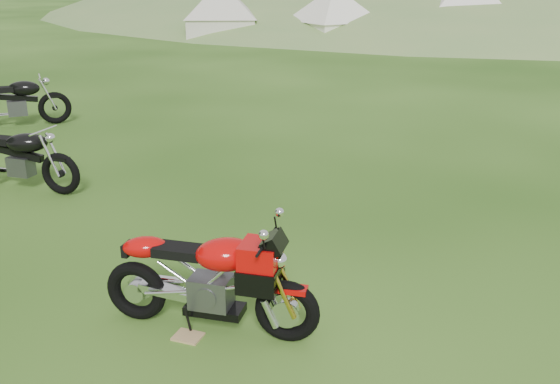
{
  "coord_description": "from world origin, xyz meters",
  "views": [
    {
      "loc": [
        -0.47,
        -6.22,
        2.91
      ],
      "look_at": [
        0.18,
        0.4,
        0.5
      ],
      "focal_mm": 40.0,
      "sensor_mm": 36.0,
      "label": 1
    }
  ],
  "objects_px": {
    "plywood_board": "(188,336)",
    "tent_right": "(466,6)",
    "sport_motorcycle": "(208,272)",
    "vintage_moto_d": "(15,101)",
    "tent_mid": "(334,12)",
    "caravan": "(530,14)",
    "tent_left": "(221,9)",
    "vintage_moto_c": "(19,157)"
  },
  "relations": [
    {
      "from": "vintage_moto_c",
      "to": "tent_mid",
      "type": "bearing_deg",
      "value": 89.85
    },
    {
      "from": "tent_mid",
      "to": "caravan",
      "type": "distance_m",
      "value": 8.74
    },
    {
      "from": "sport_motorcycle",
      "to": "vintage_moto_d",
      "type": "distance_m",
      "value": 8.42
    },
    {
      "from": "plywood_board",
      "to": "tent_right",
      "type": "distance_m",
      "value": 24.06
    },
    {
      "from": "vintage_moto_d",
      "to": "tent_mid",
      "type": "bearing_deg",
      "value": 41.22
    },
    {
      "from": "tent_left",
      "to": "tent_mid",
      "type": "distance_m",
      "value": 4.91
    },
    {
      "from": "plywood_board",
      "to": "tent_left",
      "type": "relative_size",
      "value": 0.08
    },
    {
      "from": "tent_left",
      "to": "tent_right",
      "type": "height_order",
      "value": "tent_right"
    },
    {
      "from": "tent_mid",
      "to": "vintage_moto_d",
      "type": "bearing_deg",
      "value": -146.69
    },
    {
      "from": "plywood_board",
      "to": "vintage_moto_c",
      "type": "height_order",
      "value": "vintage_moto_c"
    },
    {
      "from": "plywood_board",
      "to": "sport_motorcycle",
      "type": "bearing_deg",
      "value": 32.9
    },
    {
      "from": "plywood_board",
      "to": "tent_left",
      "type": "height_order",
      "value": "tent_left"
    },
    {
      "from": "vintage_moto_c",
      "to": "tent_mid",
      "type": "relative_size",
      "value": 0.67
    },
    {
      "from": "sport_motorcycle",
      "to": "vintage_moto_d",
      "type": "height_order",
      "value": "sport_motorcycle"
    },
    {
      "from": "vintage_moto_d",
      "to": "tent_left",
      "type": "bearing_deg",
      "value": 58.5
    },
    {
      "from": "sport_motorcycle",
      "to": "tent_right",
      "type": "xyz_separation_m",
      "value": [
        10.46,
        21.41,
        0.84
      ]
    },
    {
      "from": "vintage_moto_c",
      "to": "caravan",
      "type": "height_order",
      "value": "caravan"
    },
    {
      "from": "vintage_moto_d",
      "to": "tent_left",
      "type": "relative_size",
      "value": 0.68
    },
    {
      "from": "plywood_board",
      "to": "tent_mid",
      "type": "xyz_separation_m",
      "value": [
        5.11,
        21.6,
        1.17
      ]
    },
    {
      "from": "sport_motorcycle",
      "to": "tent_mid",
      "type": "distance_m",
      "value": 22.05
    },
    {
      "from": "sport_motorcycle",
      "to": "vintage_moto_c",
      "type": "height_order",
      "value": "sport_motorcycle"
    },
    {
      "from": "vintage_moto_d",
      "to": "tent_right",
      "type": "xyz_separation_m",
      "value": [
        14.19,
        13.87,
        0.87
      ]
    },
    {
      "from": "plywood_board",
      "to": "tent_right",
      "type": "height_order",
      "value": "tent_right"
    },
    {
      "from": "plywood_board",
      "to": "caravan",
      "type": "height_order",
      "value": "caravan"
    },
    {
      "from": "plywood_board",
      "to": "vintage_moto_d",
      "type": "relative_size",
      "value": 0.12
    },
    {
      "from": "vintage_moto_c",
      "to": "tent_mid",
      "type": "height_order",
      "value": "tent_mid"
    },
    {
      "from": "tent_right",
      "to": "tent_left",
      "type": "bearing_deg",
      "value": -180.0
    },
    {
      "from": "vintage_moto_d",
      "to": "plywood_board",
      "type": "bearing_deg",
      "value": -82.09
    },
    {
      "from": "vintage_moto_c",
      "to": "plywood_board",
      "type": "bearing_deg",
      "value": -35.37
    },
    {
      "from": "sport_motorcycle",
      "to": "vintage_moto_c",
      "type": "distance_m",
      "value": 4.62
    },
    {
      "from": "caravan",
      "to": "tent_right",
      "type": "bearing_deg",
      "value": 169.54
    },
    {
      "from": "sport_motorcycle",
      "to": "tent_left",
      "type": "distance_m",
      "value": 23.26
    },
    {
      "from": "sport_motorcycle",
      "to": "vintage_moto_c",
      "type": "bearing_deg",
      "value": 144.71
    },
    {
      "from": "vintage_moto_c",
      "to": "tent_left",
      "type": "height_order",
      "value": "tent_left"
    },
    {
      "from": "tent_mid",
      "to": "tent_right",
      "type": "height_order",
      "value": "tent_right"
    },
    {
      "from": "sport_motorcycle",
      "to": "tent_left",
      "type": "xyz_separation_m",
      "value": [
        0.34,
        23.24,
        0.69
      ]
    },
    {
      "from": "tent_mid",
      "to": "caravan",
      "type": "xyz_separation_m",
      "value": [
        8.72,
        0.65,
        -0.2
      ]
    },
    {
      "from": "sport_motorcycle",
      "to": "caravan",
      "type": "distance_m",
      "value": 26.0
    },
    {
      "from": "tent_left",
      "to": "tent_right",
      "type": "relative_size",
      "value": 0.89
    },
    {
      "from": "vintage_moto_c",
      "to": "tent_left",
      "type": "relative_size",
      "value": 0.64
    },
    {
      "from": "vintage_moto_c",
      "to": "tent_right",
      "type": "relative_size",
      "value": 0.57
    },
    {
      "from": "vintage_moto_c",
      "to": "caravan",
      "type": "distance_m",
      "value": 24.5
    }
  ]
}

